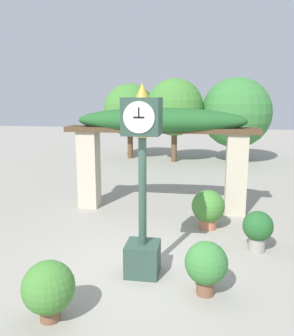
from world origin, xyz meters
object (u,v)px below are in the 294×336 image
Objects in this scene: pedestal_clock at (142,182)px; potted_plant_near_left at (49,288)px; potted_plant_near_right at (208,208)px; potted_plant_far_left at (206,264)px; potted_plant_far_right at (258,228)px.

pedestal_clock is 3.79× the size of potted_plant_near_left.
pedestal_clock reaches higher than potted_plant_near_left.
potted_plant_far_left is at bearing -91.14° from potted_plant_near_right.
potted_plant_far_left is at bearing 25.22° from potted_plant_near_left.
potted_plant_far_right is (2.18, 1.31, -1.21)m from pedestal_clock.
potted_plant_near_right is (2.26, 4.03, 0.03)m from potted_plant_near_left.
pedestal_clock is at bearing -148.91° from potted_plant_far_right.
potted_plant_far_right is (3.26, 2.87, 0.00)m from potted_plant_near_left.
pedestal_clock is 1.71m from potted_plant_far_left.
potted_plant_far_left is (-0.06, -2.99, -0.01)m from potted_plant_near_right.
potted_plant_far_left is at bearing -120.00° from potted_plant_far_right.
pedestal_clock is at bearing 55.13° from potted_plant_near_left.
pedestal_clock is at bearing -115.53° from potted_plant_near_right.
potted_plant_far_left is (2.20, 1.04, 0.02)m from potted_plant_near_left.
pedestal_clock is at bearing 155.25° from potted_plant_far_left.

